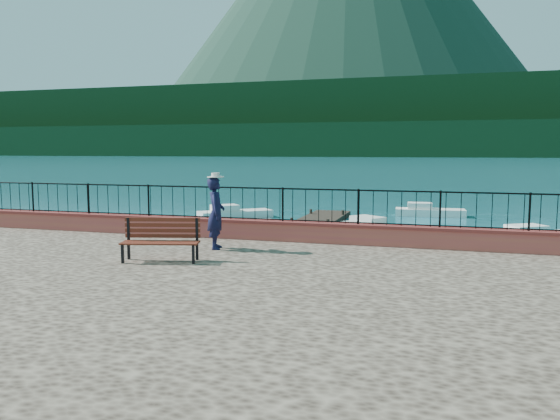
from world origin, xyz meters
The scene contains 16 objects.
ground centered at (0.00, 0.00, 0.00)m, with size 2000.00×2000.00×0.00m, color #19596B.
promenade centered at (0.00, -6.00, 0.60)m, with size 30.00×20.00×1.20m, color #332821.
parapet centered at (0.00, 3.70, 1.49)m, with size 28.00×0.46×0.58m, color #A23A42.
railing centered at (0.00, 3.70, 2.25)m, with size 27.00×0.05×0.95m, color black.
dock centered at (-2.00, 12.00, 0.15)m, with size 2.00×16.00×0.30m, color #2D231C.
far_forest centered at (0.00, 300.00, 9.00)m, with size 900.00×60.00×18.00m, color black.
foothills centered at (0.00, 360.00, 22.00)m, with size 900.00×120.00×44.00m, color black.
volcano centered at (-120.00, 700.00, 190.00)m, with size 560.00×560.00×380.00m, color #142D23.
park_bench centered at (-2.24, 0.02, 1.50)m, with size 1.92×1.04×1.02m.
person centered at (-1.64, 1.94, 2.16)m, with size 0.70×0.46×1.92m, color black.
hat centered at (-1.64, 1.94, 3.18)m, with size 0.44×0.44×0.12m, color silver.
boat_0 centered at (-3.27, 11.23, 0.40)m, with size 3.34×1.30×0.80m, color silver.
boat_1 centered at (1.34, 13.36, 0.40)m, with size 4.12×1.30×0.80m, color silver.
boat_2 centered at (7.99, 13.02, 0.40)m, with size 4.13×1.30×0.80m, color white.
boat_3 centered at (-7.09, 17.16, 0.40)m, with size 4.14×1.30×0.80m, color silver.
boat_4 centered at (3.44, 21.29, 0.40)m, with size 3.93×1.30×0.80m, color white.
Camera 1 is at (4.18, -11.42, 3.86)m, focal length 35.00 mm.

